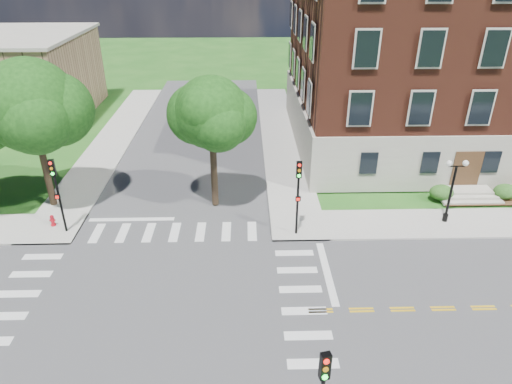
{
  "coord_description": "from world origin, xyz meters",
  "views": [
    {
      "loc": [
        4.45,
        -16.77,
        15.41
      ],
      "look_at": [
        5.03,
        6.38,
        3.2
      ],
      "focal_mm": 32.0,
      "sensor_mm": 36.0,
      "label": 1
    }
  ],
  "objects_px": {
    "traffic_signal_ne": "(298,189)",
    "traffic_signal_nw": "(56,187)",
    "fire_hydrant": "(53,221)",
    "twin_lamp_west": "(452,188)"
  },
  "relations": [
    {
      "from": "traffic_signal_ne",
      "to": "traffic_signal_nw",
      "type": "relative_size",
      "value": 1.0
    },
    {
      "from": "traffic_signal_ne",
      "to": "fire_hydrant",
      "type": "xyz_separation_m",
      "value": [
        -15.22,
        1.28,
        -2.72
      ]
    },
    {
      "from": "traffic_signal_ne",
      "to": "twin_lamp_west",
      "type": "xyz_separation_m",
      "value": [
        9.69,
        1.22,
        -0.66
      ]
    },
    {
      "from": "traffic_signal_ne",
      "to": "twin_lamp_west",
      "type": "relative_size",
      "value": 1.13
    },
    {
      "from": "twin_lamp_west",
      "to": "fire_hydrant",
      "type": "height_order",
      "value": "twin_lamp_west"
    },
    {
      "from": "fire_hydrant",
      "to": "traffic_signal_ne",
      "type": "bearing_deg",
      "value": -4.8
    },
    {
      "from": "traffic_signal_ne",
      "to": "fire_hydrant",
      "type": "height_order",
      "value": "traffic_signal_ne"
    },
    {
      "from": "traffic_signal_nw",
      "to": "traffic_signal_ne",
      "type": "bearing_deg",
      "value": -2.49
    },
    {
      "from": "traffic_signal_ne",
      "to": "fire_hydrant",
      "type": "bearing_deg",
      "value": 175.2
    },
    {
      "from": "traffic_signal_ne",
      "to": "traffic_signal_nw",
      "type": "xyz_separation_m",
      "value": [
        -14.19,
        0.62,
        0.0
      ]
    }
  ]
}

